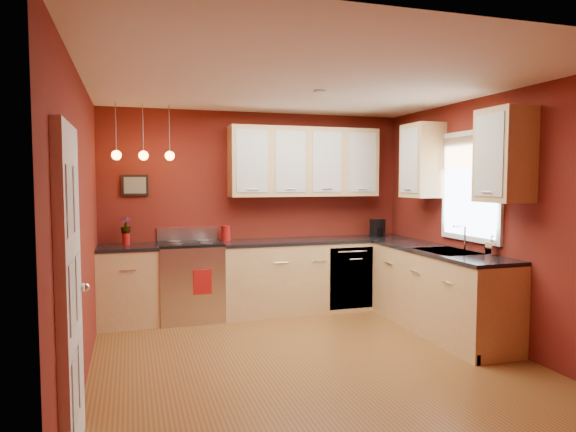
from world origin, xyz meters
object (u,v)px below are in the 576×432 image
object	(u,v)px
coffee_maker	(378,229)
soap_pump	(492,245)
gas_range	(191,281)
sink	(448,253)
red_canister	(226,233)

from	to	relation	value
coffee_maker	soap_pump	xyz separation A→B (m)	(0.33, -1.91, -0.01)
gas_range	coffee_maker	xyz separation A→B (m)	(2.54, 0.01, 0.57)
gas_range	sink	distance (m)	3.05
sink	soap_pump	world-z (taller)	sink
gas_range	soap_pump	size ratio (longest dim) A/B	5.41
red_canister	soap_pump	world-z (taller)	soap_pump
sink	soap_pump	xyz separation A→B (m)	(0.25, -0.40, 0.13)
gas_range	soap_pump	xyz separation A→B (m)	(2.87, -1.90, 0.56)
red_canister	coffee_maker	world-z (taller)	coffee_maker
sink	soap_pump	size ratio (longest dim) A/B	3.41
sink	red_canister	world-z (taller)	sink
coffee_maker	soap_pump	distance (m)	1.94
gas_range	sink	size ratio (longest dim) A/B	1.59
gas_range	red_canister	world-z (taller)	red_canister
sink	red_canister	xyz separation A→B (m)	(-2.15, 1.64, 0.12)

